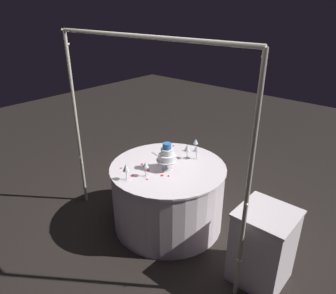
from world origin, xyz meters
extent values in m
plane|color=black|center=(0.00, 0.00, 0.00)|extent=(12.00, 12.00, 0.00)
cylinder|color=#B7B29E|center=(-1.09, 0.36, 1.03)|extent=(0.04, 0.04, 2.07)
cylinder|color=#B7B29E|center=(1.09, 0.36, 1.03)|extent=(0.04, 0.04, 2.07)
cylinder|color=#B7B29E|center=(0.00, 0.36, 2.07)|extent=(2.18, 0.04, 0.04)
sphere|color=#F9EAB2|center=(-1.11, 0.36, 0.39)|extent=(0.02, 0.02, 0.02)
sphere|color=#F9EAB2|center=(1.08, 0.34, 1.93)|extent=(0.02, 0.02, 0.02)
sphere|color=#F9EAB2|center=(-0.83, 0.36, 2.07)|extent=(0.02, 0.02, 0.02)
sphere|color=#F9EAB2|center=(-1.08, 0.35, 2.01)|extent=(0.02, 0.02, 0.02)
sphere|color=#F9EAB2|center=(1.10, 0.37, 0.19)|extent=(0.02, 0.02, 0.02)
sphere|color=#F9EAB2|center=(-0.46, 0.34, 2.07)|extent=(0.02, 0.02, 0.02)
sphere|color=#F9EAB2|center=(-1.10, 0.34, 0.51)|extent=(0.02, 0.02, 0.02)
sphere|color=#F9EAB2|center=(1.08, 0.36, 0.54)|extent=(0.02, 0.02, 0.02)
sphere|color=#F9EAB2|center=(-0.05, 0.35, 2.07)|extent=(0.02, 0.02, 0.02)
sphere|color=#F9EAB2|center=(-1.10, 0.34, 0.56)|extent=(0.02, 0.02, 0.02)
sphere|color=#F9EAB2|center=(1.09, 0.37, 0.62)|extent=(0.02, 0.02, 0.02)
sphere|color=#F9EAB2|center=(0.34, 0.34, 2.07)|extent=(0.02, 0.02, 0.02)
sphere|color=#F9EAB2|center=(-1.10, 0.37, 0.94)|extent=(0.02, 0.02, 0.02)
sphere|color=#F9EAB2|center=(1.10, 0.35, 1.18)|extent=(0.02, 0.02, 0.02)
sphere|color=#F9EAB2|center=(0.72, 0.34, 2.07)|extent=(0.02, 0.02, 0.02)
sphere|color=#F9EAB2|center=(-1.09, 0.37, 0.39)|extent=(0.02, 0.02, 0.02)
sphere|color=#F9EAB2|center=(1.11, 0.35, 1.87)|extent=(0.02, 0.02, 0.02)
sphere|color=#F9EAB2|center=(1.11, 0.37, 2.07)|extent=(0.02, 0.02, 0.02)
cylinder|color=white|center=(0.00, 0.00, 0.35)|extent=(1.22, 1.22, 0.71)
cylinder|color=white|center=(0.00, 0.00, 0.72)|extent=(1.25, 1.25, 0.02)
cube|color=white|center=(-1.16, 0.06, 0.35)|extent=(0.45, 0.45, 0.71)
cube|color=white|center=(-1.16, 0.06, 0.72)|extent=(0.47, 0.47, 0.02)
cylinder|color=silver|center=(-0.03, 0.05, 0.73)|extent=(0.11, 0.11, 0.01)
cylinder|color=silver|center=(-0.03, 0.05, 0.78)|extent=(0.02, 0.02, 0.09)
cylinder|color=silver|center=(-0.03, 0.05, 0.83)|extent=(0.22, 0.22, 0.01)
cylinder|color=white|center=(-0.03, 0.05, 0.87)|extent=(0.18, 0.18, 0.06)
cylinder|color=white|center=(-0.03, 0.05, 0.93)|extent=(0.13, 0.13, 0.06)
cylinder|color=#2D6BB7|center=(-0.03, 0.05, 0.99)|extent=(0.09, 0.09, 0.06)
cylinder|color=silver|center=(-0.04, -0.28, 0.73)|extent=(0.06, 0.06, 0.00)
cylinder|color=silver|center=(-0.04, -0.28, 0.78)|extent=(0.01, 0.01, 0.09)
cone|color=silver|center=(-0.04, -0.28, 0.86)|extent=(0.07, 0.07, 0.07)
cylinder|color=silver|center=(-0.12, -0.35, 0.73)|extent=(0.06, 0.06, 0.00)
cylinder|color=silver|center=(-0.12, -0.35, 0.78)|extent=(0.01, 0.01, 0.09)
cone|color=silver|center=(-0.12, -0.35, 0.86)|extent=(0.06, 0.06, 0.06)
cylinder|color=silver|center=(0.01, -0.50, 0.73)|extent=(0.06, 0.06, 0.00)
cylinder|color=silver|center=(0.01, -0.50, 0.78)|extent=(0.01, 0.01, 0.09)
cone|color=silver|center=(0.01, -0.50, 0.85)|extent=(0.06, 0.06, 0.06)
cylinder|color=silver|center=(0.13, 0.47, 0.73)|extent=(0.06, 0.06, 0.00)
cylinder|color=silver|center=(0.13, 0.47, 0.78)|extent=(0.01, 0.01, 0.10)
cone|color=silver|center=(0.13, 0.47, 0.86)|extent=(0.06, 0.06, 0.07)
cylinder|color=silver|center=(0.03, 0.30, 0.73)|extent=(0.06, 0.06, 0.00)
cylinder|color=silver|center=(0.03, 0.30, 0.78)|extent=(0.01, 0.01, 0.10)
cone|color=silver|center=(0.03, 0.30, 0.86)|extent=(0.06, 0.06, 0.06)
cube|color=silver|center=(0.26, -0.12, 0.73)|extent=(0.22, 0.07, 0.01)
cube|color=white|center=(0.12, -0.09, 0.73)|extent=(0.09, 0.04, 0.01)
ellipsoid|color=red|center=(0.10, 0.20, 0.73)|extent=(0.04, 0.04, 0.00)
ellipsoid|color=red|center=(0.15, 0.37, 0.73)|extent=(0.03, 0.02, 0.00)
ellipsoid|color=red|center=(0.30, -0.44, 0.73)|extent=(0.03, 0.03, 0.00)
ellipsoid|color=red|center=(0.35, 0.36, 0.73)|extent=(0.03, 0.03, 0.00)
ellipsoid|color=red|center=(-0.14, 0.15, 0.73)|extent=(0.04, 0.04, 0.00)
ellipsoid|color=red|center=(0.25, 0.15, 0.73)|extent=(0.03, 0.04, 0.00)
ellipsoid|color=red|center=(0.13, 0.40, 0.73)|extent=(0.04, 0.03, 0.00)
ellipsoid|color=red|center=(-0.08, 0.19, 0.73)|extent=(0.03, 0.04, 0.00)
ellipsoid|color=red|center=(0.11, 0.23, 0.73)|extent=(0.03, 0.03, 0.00)
ellipsoid|color=red|center=(-0.02, 0.34, 0.73)|extent=(0.03, 0.02, 0.00)
ellipsoid|color=red|center=(0.08, -0.03, 0.73)|extent=(0.04, 0.03, 0.00)
camera|label=1|loc=(-1.92, 2.20, 2.29)|focal=33.16mm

